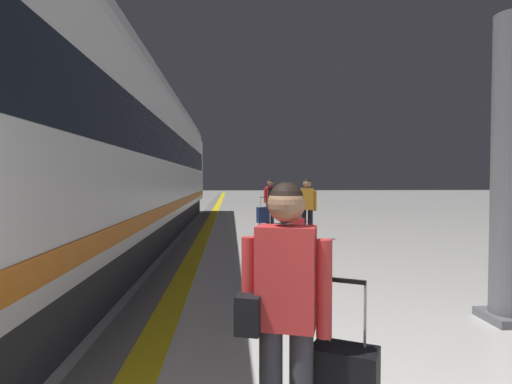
% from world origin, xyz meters
% --- Properties ---
extents(safety_line_strip, '(0.36, 80.00, 0.01)m').
position_xyz_m(safety_line_strip, '(-1.16, 10.00, 0.00)').
color(safety_line_strip, yellow).
rests_on(safety_line_strip, ground).
extents(tactile_edge_band, '(0.59, 80.00, 0.01)m').
position_xyz_m(tactile_edge_band, '(-1.48, 10.00, 0.00)').
color(tactile_edge_band, slate).
rests_on(tactile_edge_band, ground).
extents(high_speed_train, '(2.94, 30.47, 4.97)m').
position_xyz_m(high_speed_train, '(-3.25, 6.03, 2.50)').
color(high_speed_train, '#38383D').
rests_on(high_speed_train, ground).
extents(traveller_foreground, '(0.55, 0.32, 1.67)m').
position_xyz_m(traveller_foreground, '(-0.06, 1.32, 0.97)').
color(traveller_foreground, '#383842').
rests_on(traveller_foreground, ground).
extents(passenger_near, '(0.53, 0.23, 1.70)m').
position_xyz_m(passenger_near, '(1.76, 10.16, 0.99)').
color(passenger_near, black).
rests_on(passenger_near, ground).
extents(suitcase_near, '(0.43, 0.33, 1.02)m').
position_xyz_m(suitcase_near, '(1.44, 9.83, 0.35)').
color(suitcase_near, '#A51E1E').
rests_on(suitcase_near, ground).
extents(passenger_mid, '(0.47, 0.28, 1.58)m').
position_xyz_m(passenger_mid, '(2.02, 14.88, 0.92)').
color(passenger_mid, black).
rests_on(passenger_mid, ground).
extents(duffel_bag_mid, '(0.44, 0.26, 0.36)m').
position_xyz_m(duffel_bag_mid, '(1.70, 14.63, 0.15)').
color(duffel_bag_mid, black).
rests_on(duffel_bag_mid, ground).
extents(passenger_far, '(0.49, 0.40, 1.67)m').
position_xyz_m(passenger_far, '(1.15, 14.34, 0.99)').
color(passenger_far, '#383842').
rests_on(passenger_far, ground).
extents(suitcase_far, '(0.44, 0.36, 1.03)m').
position_xyz_m(suitcase_far, '(0.82, 14.15, 0.35)').
color(suitcase_far, '#19234C').
rests_on(suitcase_far, ground).
extents(platform_pillar, '(0.56, 0.56, 3.60)m').
position_xyz_m(platform_pillar, '(2.93, 3.60, 1.72)').
color(platform_pillar, slate).
rests_on(platform_pillar, ground).
extents(waste_bin, '(0.46, 0.46, 0.91)m').
position_xyz_m(waste_bin, '(1.90, 12.86, 0.46)').
color(waste_bin, '#4C4C51').
rests_on(waste_bin, ground).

